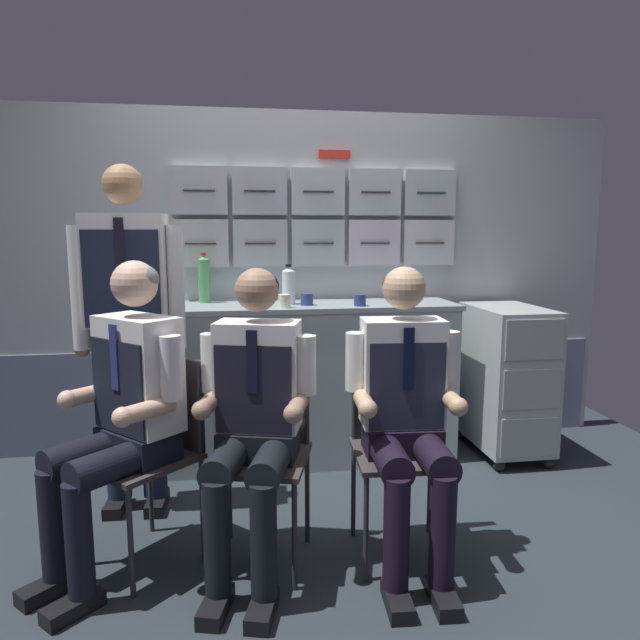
% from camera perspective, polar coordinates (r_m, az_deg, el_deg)
% --- Properties ---
extents(ground, '(4.80, 4.80, 0.04)m').
position_cam_1_polar(ground, '(2.79, 1.03, -21.90)').
color(ground, '#283036').
extents(galley_bulkhead, '(4.20, 0.14, 2.15)m').
position_cam_1_polar(galley_bulkhead, '(3.78, -2.21, 3.74)').
color(galley_bulkhead, '#ABB2B5').
rests_on(galley_bulkhead, ground).
extents(galley_counter, '(1.93, 0.53, 0.97)m').
position_cam_1_polar(galley_counter, '(3.60, -2.23, -6.06)').
color(galley_counter, '#A3B2B4').
rests_on(galley_counter, ground).
extents(service_trolley, '(0.40, 0.65, 0.94)m').
position_cam_1_polar(service_trolley, '(3.84, 17.85, -5.28)').
color(service_trolley, black).
rests_on(service_trolley, ground).
extents(folding_chair_left, '(0.57, 0.57, 0.87)m').
position_cam_1_polar(folding_chair_left, '(2.63, -15.74, -10.71)').
color(folding_chair_left, '#2D2D33').
rests_on(folding_chair_left, ground).
extents(crew_member_left, '(0.65, 0.65, 1.29)m').
position_cam_1_polar(crew_member_left, '(2.49, -18.88, -7.78)').
color(crew_member_left, black).
rests_on(crew_member_left, ground).
extents(folding_chair_center, '(0.49, 0.49, 0.87)m').
position_cam_1_polar(folding_chair_center, '(2.56, -5.61, -10.93)').
color(folding_chair_center, '#2D2D33').
rests_on(folding_chair_center, ground).
extents(crew_member_center, '(0.50, 0.64, 1.26)m').
position_cam_1_polar(crew_member_center, '(2.36, -6.52, -8.77)').
color(crew_member_center, black).
rests_on(crew_member_center, ground).
extents(folding_chair_near_trolley, '(0.43, 0.43, 0.87)m').
position_cam_1_polar(folding_chair_near_trolley, '(2.62, 7.59, -10.50)').
color(folding_chair_near_trolley, '#2D2D33').
rests_on(folding_chair_near_trolley, ground).
extents(crew_member_near_trolley, '(0.48, 0.61, 1.26)m').
position_cam_1_polar(crew_member_near_trolley, '(2.43, 8.49, -8.31)').
color(crew_member_near_trolley, black).
rests_on(crew_member_near_trolley, ground).
extents(crew_member_standing, '(0.54, 0.28, 1.72)m').
position_cam_1_polar(crew_member_standing, '(2.98, -18.29, 1.12)').
color(crew_member_standing, black).
rests_on(crew_member_standing, ground).
extents(sparkling_bottle_green, '(0.08, 0.08, 0.24)m').
position_cam_1_polar(sparkling_bottle_green, '(3.48, -3.11, 3.41)').
color(sparkling_bottle_green, silver).
rests_on(sparkling_bottle_green, galley_counter).
extents(water_bottle_short, '(0.07, 0.07, 0.31)m').
position_cam_1_polar(water_bottle_short, '(3.62, -11.32, 3.98)').
color(water_bottle_short, '#53A25D').
rests_on(water_bottle_short, galley_counter).
extents(espresso_cup_small, '(0.07, 0.07, 0.07)m').
position_cam_1_polar(espresso_cup_small, '(3.40, 3.94, 1.99)').
color(espresso_cup_small, navy).
rests_on(espresso_cup_small, galley_counter).
extents(paper_cup_tan, '(0.07, 0.07, 0.07)m').
position_cam_1_polar(paper_cup_tan, '(3.66, -6.51, 2.42)').
color(paper_cup_tan, silver).
rests_on(paper_cup_tan, galley_counter).
extents(coffee_cup_white, '(0.07, 0.07, 0.08)m').
position_cam_1_polar(coffee_cup_white, '(3.32, -3.50, 1.91)').
color(coffee_cup_white, silver).
rests_on(coffee_cup_white, galley_counter).
extents(paper_cup_blue, '(0.07, 0.07, 0.07)m').
position_cam_1_polar(paper_cup_blue, '(3.43, -1.31, 2.09)').
color(paper_cup_blue, navy).
rests_on(paper_cup_blue, galley_counter).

